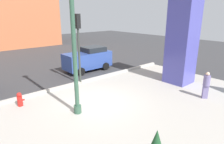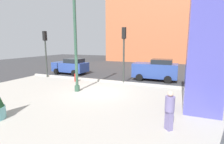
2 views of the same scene
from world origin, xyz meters
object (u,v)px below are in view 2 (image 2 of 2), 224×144
(fire_hydrant, at_px, (76,77))
(car_far_lane, at_px, (71,66))
(traffic_light_corner, at_px, (45,47))
(pedestrian_on_sidewalk, at_px, (170,109))
(traffic_light_far_side, at_px, (124,46))
(lamp_post, at_px, (75,36))
(car_curb_west, at_px, (156,70))
(art_pillar_blue, at_px, (206,48))

(fire_hydrant, bearing_deg, car_far_lane, 131.72)
(fire_hydrant, height_order, traffic_light_corner, traffic_light_corner)
(car_far_lane, height_order, pedestrian_on_sidewalk, car_far_lane)
(traffic_light_far_side, relative_size, car_far_lane, 1.18)
(car_far_lane, xyz_separation_m, pedestrian_on_sidewalk, (10.96, -8.89, 0.00))
(car_far_lane, bearing_deg, lamp_post, -50.88)
(traffic_light_far_side, height_order, car_curb_west, traffic_light_far_side)
(fire_hydrant, height_order, car_curb_west, car_curb_west)
(art_pillar_blue, bearing_deg, fire_hydrant, 160.73)
(car_far_lane, bearing_deg, car_curb_west, 1.04)
(pedestrian_on_sidewalk, bearing_deg, car_far_lane, 140.96)
(art_pillar_blue, distance_m, car_curb_west, 7.57)
(fire_hydrant, bearing_deg, art_pillar_blue, -19.27)
(traffic_light_far_side, bearing_deg, pedestrian_on_sidewalk, -58.70)
(fire_hydrant, bearing_deg, pedestrian_on_sidewalk, -35.31)
(art_pillar_blue, distance_m, traffic_light_corner, 13.97)
(traffic_light_far_side, xyz_separation_m, car_far_lane, (-6.90, 2.21, -2.26))
(pedestrian_on_sidewalk, bearing_deg, fire_hydrant, 144.69)
(traffic_light_far_side, height_order, pedestrian_on_sidewalk, traffic_light_far_side)
(art_pillar_blue, relative_size, traffic_light_corner, 1.38)
(traffic_light_corner, height_order, pedestrian_on_sidewalk, traffic_light_corner)
(lamp_post, bearing_deg, car_far_lane, 129.12)
(car_curb_west, xyz_separation_m, car_far_lane, (-9.19, -0.17, -0.12))
(car_far_lane, bearing_deg, pedestrian_on_sidewalk, -39.04)
(lamp_post, xyz_separation_m, car_curb_west, (4.59, 5.82, -2.82))
(pedestrian_on_sidewalk, bearing_deg, lamp_post, 153.04)
(traffic_light_far_side, height_order, car_far_lane, traffic_light_far_side)
(art_pillar_blue, xyz_separation_m, fire_hydrant, (-9.57, 3.35, -2.75))
(lamp_post, relative_size, art_pillar_blue, 1.25)
(traffic_light_corner, xyz_separation_m, car_curb_west, (10.29, 2.61, -2.07))
(lamp_post, xyz_separation_m, pedestrian_on_sidewalk, (6.36, -3.24, -2.94))
(traffic_light_corner, bearing_deg, pedestrian_on_sidewalk, -28.09)
(lamp_post, bearing_deg, art_pillar_blue, -5.55)
(art_pillar_blue, bearing_deg, pedestrian_on_sidewalk, -118.23)
(traffic_light_far_side, bearing_deg, traffic_light_corner, -178.30)
(fire_hydrant, distance_m, pedestrian_on_sidewalk, 10.10)
(traffic_light_corner, height_order, car_far_lane, traffic_light_corner)
(car_curb_west, bearing_deg, lamp_post, -128.29)
(art_pillar_blue, bearing_deg, car_far_lane, 152.50)
(traffic_light_far_side, bearing_deg, fire_hydrant, -168.58)
(lamp_post, relative_size, traffic_light_corner, 1.72)
(lamp_post, xyz_separation_m, fire_hydrant, (-1.87, 2.60, -3.43))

